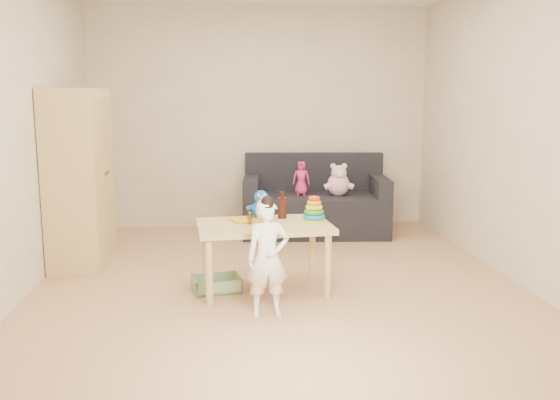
{
  "coord_description": "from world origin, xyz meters",
  "views": [
    {
      "loc": [
        -0.44,
        -4.87,
        1.53
      ],
      "look_at": [
        0.05,
        0.25,
        0.65
      ],
      "focal_mm": 38.0,
      "sensor_mm": 36.0,
      "label": 1
    }
  ],
  "objects": [
    {
      "name": "room",
      "position": [
        0.0,
        0.0,
        1.3
      ],
      "size": [
        4.5,
        4.5,
        4.5
      ],
      "color": "tan",
      "rests_on": "ground"
    },
    {
      "name": "wardrobe",
      "position": [
        -1.76,
        0.69,
        0.81
      ],
      "size": [
        0.45,
        0.9,
        1.62
      ],
      "primitive_type": "cube",
      "color": "tan",
      "rests_on": "ground"
    },
    {
      "name": "yellow_book",
      "position": [
        -0.27,
        -0.16,
        0.56
      ],
      "size": [
        0.28,
        0.28,
        0.02
      ],
      "primitive_type": "cube",
      "rotation": [
        0.0,
        0.0,
        0.38
      ],
      "color": "gold",
      "rests_on": "play_table"
    },
    {
      "name": "storage_bin",
      "position": [
        -0.51,
        -0.24,
        0.06
      ],
      "size": [
        0.42,
        0.35,
        0.11
      ],
      "primitive_type": null,
      "rotation": [
        0.0,
        0.0,
        0.18
      ],
      "color": "#81A477",
      "rests_on": "ground"
    },
    {
      "name": "play_table",
      "position": [
        -0.13,
        -0.27,
        0.28
      ],
      "size": [
        1.1,
        0.75,
        0.55
      ],
      "primitive_type": "cube",
      "rotation": [
        0.0,
        0.0,
        0.08
      ],
      "color": "tan",
      "rests_on": "ground"
    },
    {
      "name": "ring_stacker",
      "position": [
        0.28,
        -0.22,
        0.63
      ],
      "size": [
        0.18,
        0.18,
        0.21
      ],
      "color": "#BDD20B",
      "rests_on": "play_table"
    },
    {
      "name": "sofa",
      "position": [
        0.59,
        1.7,
        0.23
      ],
      "size": [
        1.68,
        0.94,
        0.45
      ],
      "primitive_type": "cube",
      "rotation": [
        0.0,
        0.0,
        -0.08
      ],
      "color": "black",
      "rests_on": "ground"
    },
    {
      "name": "doll",
      "position": [
        0.43,
        1.69,
        0.64
      ],
      "size": [
        0.21,
        0.16,
        0.38
      ],
      "primitive_type": "imported",
      "rotation": [
        0.0,
        0.0,
        -0.15
      ],
      "color": "#E72B6D",
      "rests_on": "sofa"
    },
    {
      "name": "pink_bear",
      "position": [
        0.84,
        1.62,
        0.61
      ],
      "size": [
        0.28,
        0.25,
        0.31
      ],
      "primitive_type": null,
      "rotation": [
        0.0,
        0.0,
        -0.06
      ],
      "color": "#F6B5C7",
      "rests_on": "sofa"
    },
    {
      "name": "brown_bottle",
      "position": [
        0.04,
        -0.07,
        0.65
      ],
      "size": [
        0.08,
        0.08,
        0.22
      ],
      "color": "black",
      "rests_on": "play_table"
    },
    {
      "name": "blue_plush",
      "position": [
        -0.14,
        -0.07,
        0.67
      ],
      "size": [
        0.21,
        0.17,
        0.24
      ],
      "primitive_type": null,
      "rotation": [
        0.0,
        0.0,
        0.04
      ],
      "color": "blue",
      "rests_on": "play_table"
    },
    {
      "name": "wooden_figure",
      "position": [
        -0.24,
        -0.29,
        0.6
      ],
      "size": [
        0.05,
        0.04,
        0.1
      ],
      "primitive_type": null,
      "rotation": [
        0.0,
        0.0,
        -0.26
      ],
      "color": "brown",
      "rests_on": "play_table"
    },
    {
      "name": "toddler",
      "position": [
        -0.14,
        -0.82,
        0.41
      ],
      "size": [
        0.32,
        0.22,
        0.82
      ],
      "primitive_type": "imported",
      "rotation": [
        0.0,
        0.0,
        0.07
      ],
      "color": "white",
      "rests_on": "ground"
    }
  ]
}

